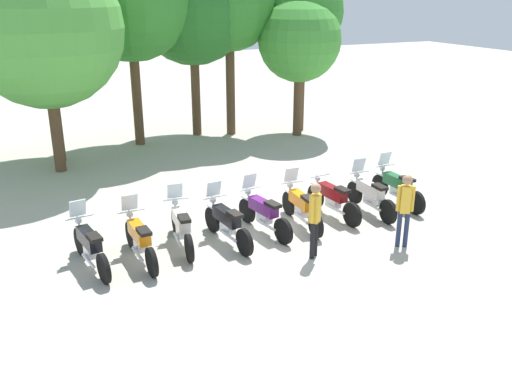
{
  "coord_description": "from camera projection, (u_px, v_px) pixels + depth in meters",
  "views": [
    {
      "loc": [
        -5.38,
        -11.23,
        5.67
      ],
      "look_at": [
        0.0,
        0.5,
        0.9
      ],
      "focal_mm": 38.68,
      "sensor_mm": 36.0,
      "label": 1
    }
  ],
  "objects": [
    {
      "name": "person_1",
      "position": [
        315.0,
        214.0,
        12.05
      ],
      "size": [
        0.37,
        0.32,
        1.75
      ],
      "rotation": [
        0.0,
        0.0,
        5.35
      ],
      "color": "black",
      "rests_on": "ground_plane"
    },
    {
      "name": "motorcycle_2",
      "position": [
        181.0,
        226.0,
        12.75
      ],
      "size": [
        0.63,
        2.19,
        1.37
      ],
      "rotation": [
        0.0,
        0.0,
        1.47
      ],
      "color": "black",
      "rests_on": "ground_plane"
    },
    {
      "name": "tree_2",
      "position": [
        44.0,
        26.0,
        17.73
      ],
      "size": [
        4.84,
        4.84,
        6.96
      ],
      "color": "brown",
      "rests_on": "ground_plane"
    },
    {
      "name": "person_0",
      "position": [
        405.0,
        205.0,
        12.55
      ],
      "size": [
        0.38,
        0.32,
        1.76
      ],
      "rotation": [
        0.0,
        0.0,
        1.03
      ],
      "color": "#232D4C",
      "rests_on": "ground_plane"
    },
    {
      "name": "motorcycle_1",
      "position": [
        140.0,
        239.0,
        12.07
      ],
      "size": [
        0.62,
        2.19,
        1.37
      ],
      "rotation": [
        0.0,
        0.0,
        1.63
      ],
      "color": "black",
      "rests_on": "ground_plane"
    },
    {
      "name": "tree_5",
      "position": [
        229.0,
        4.0,
        21.17
      ],
      "size": [
        3.65,
        3.65,
        6.98
      ],
      "color": "brown",
      "rests_on": "ground_plane"
    },
    {
      "name": "motorcycle_0",
      "position": [
        90.0,
        245.0,
        11.77
      ],
      "size": [
        0.63,
        2.18,
        1.37
      ],
      "rotation": [
        0.0,
        0.0,
        1.73
      ],
      "color": "black",
      "rests_on": "ground_plane"
    },
    {
      "name": "motorcycle_7",
      "position": [
        370.0,
        194.0,
        14.69
      ],
      "size": [
        0.62,
        2.19,
        1.37
      ],
      "rotation": [
        0.0,
        0.0,
        1.55
      ],
      "color": "black",
      "rests_on": "ground_plane"
    },
    {
      "name": "tree_7",
      "position": [
        299.0,
        40.0,
        21.44
      ],
      "size": [
        3.27,
        3.27,
        5.44
      ],
      "color": "brown",
      "rests_on": "ground_plane"
    },
    {
      "name": "tree_4",
      "position": [
        192.0,
        6.0,
        21.06
      ],
      "size": [
        4.51,
        4.51,
        7.33
      ],
      "color": "brown",
      "rests_on": "ground_plane"
    },
    {
      "name": "motorcycle_5",
      "position": [
        301.0,
        206.0,
        13.9
      ],
      "size": [
        0.62,
        2.19,
        1.37
      ],
      "rotation": [
        0.0,
        0.0,
        1.52
      ],
      "color": "black",
      "rests_on": "ground_plane"
    },
    {
      "name": "motorcycle_3",
      "position": [
        227.0,
        222.0,
        12.94
      ],
      "size": [
        0.62,
        2.19,
        1.37
      ],
      "rotation": [
        0.0,
        0.0,
        1.7
      ],
      "color": "black",
      "rests_on": "ground_plane"
    },
    {
      "name": "motorcycle_8",
      "position": [
        397.0,
        187.0,
        15.27
      ],
      "size": [
        0.62,
        2.19,
        1.37
      ],
      "rotation": [
        0.0,
        0.0,
        1.58
      ],
      "color": "black",
      "rests_on": "ground_plane"
    },
    {
      "name": "tree_1",
      "position": [
        43.0,
        29.0,
        16.69
      ],
      "size": [
        4.86,
        4.86,
        6.97
      ],
      "color": "brown",
      "rests_on": "ground_plane"
    },
    {
      "name": "motorcycle_4",
      "position": [
        263.0,
        212.0,
        13.5
      ],
      "size": [
        0.64,
        2.18,
        1.37
      ],
      "rotation": [
        0.0,
        0.0,
        1.74
      ],
      "color": "black",
      "rests_on": "ground_plane"
    },
    {
      "name": "tree_6",
      "position": [
        302.0,
        12.0,
        21.88
      ],
      "size": [
        3.29,
        3.29,
        6.48
      ],
      "color": "brown",
      "rests_on": "ground_plane"
    },
    {
      "name": "ground_plane",
      "position": [
        264.0,
        232.0,
        13.64
      ],
      "size": [
        80.0,
        80.0,
        0.0
      ],
      "primitive_type": "plane",
      "color": "#ADA899"
    },
    {
      "name": "motorcycle_6",
      "position": [
        333.0,
        198.0,
        14.45
      ],
      "size": [
        0.62,
        2.19,
        0.99
      ],
      "rotation": [
        0.0,
        0.0,
        1.67
      ],
      "color": "black",
      "rests_on": "ground_plane"
    }
  ]
}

